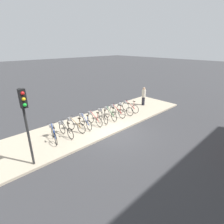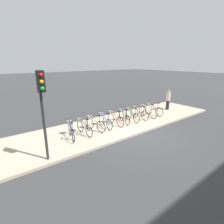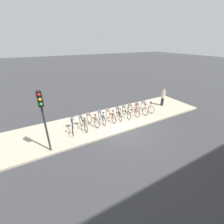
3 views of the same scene
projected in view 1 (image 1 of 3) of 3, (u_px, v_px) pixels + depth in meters
The scene contains 14 objects.
ground_plane at pixel (117, 133), 10.79m from camera, with size 120.00×120.00×0.00m, color #38383A.
sidewalk at pixel (97, 123), 12.05m from camera, with size 15.26×3.78×0.12m.
parked_bicycle_0 at pixel (53, 133), 9.67m from camera, with size 0.56×1.52×0.96m.
parked_bicycle_1 at pixel (65, 129), 10.15m from camera, with size 0.46×1.57×0.96m.
parked_bicycle_2 at pixel (75, 125), 10.70m from camera, with size 0.52×1.54×0.96m.
parked_bicycle_3 at pixel (85, 121), 11.20m from camera, with size 0.46×1.56×0.96m.
parked_bicycle_4 at pixel (94, 118), 11.63m from camera, with size 0.46×1.57×0.96m.
parked_bicycle_5 at pixel (102, 115), 12.09m from camera, with size 0.60×1.51×0.96m.
parked_bicycle_6 at pixel (110, 113), 12.48m from camera, with size 0.46×1.56×0.96m.
parked_bicycle_7 at pixel (116, 111), 12.92m from camera, with size 0.46×1.57×0.96m.
parked_bicycle_8 at pixel (124, 109), 13.35m from camera, with size 0.46×1.56×0.96m.
parked_bicycle_9 at pixel (129, 106), 13.84m from camera, with size 0.46×1.56×0.96m.
pedestrian at pixel (144, 96), 15.20m from camera, with size 0.34×0.34×1.59m.
traffic_light at pixel (25, 113), 6.88m from camera, with size 0.24×0.40×3.48m.
Camera 1 is at (-6.78, -6.78, 5.13)m, focal length 28.00 mm.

